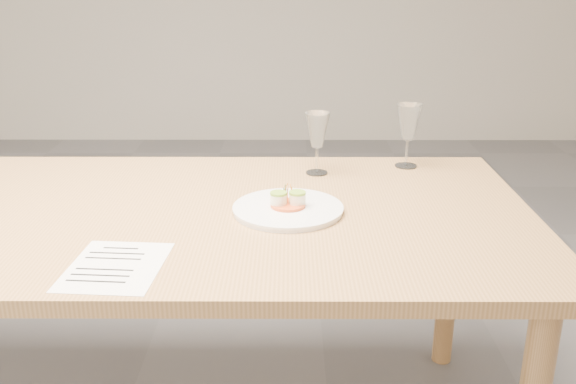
{
  "coord_description": "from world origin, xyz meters",
  "views": [
    {
      "loc": [
        0.54,
        -1.63,
        1.39
      ],
      "look_at": [
        0.53,
        0.0,
        0.8
      ],
      "focal_mm": 40.0,
      "sensor_mm": 36.0,
      "label": 1
    }
  ],
  "objects_px": {
    "wine_glass_1": "(317,131)",
    "wine_glass_2": "(409,123)",
    "dining_table": "(95,232)",
    "recipe_sheet": "(115,266)",
    "dinner_plate": "(288,208)"
  },
  "relations": [
    {
      "from": "dining_table",
      "to": "recipe_sheet",
      "type": "bearing_deg",
      "value": -66.28
    },
    {
      "from": "dining_table",
      "to": "wine_glass_2",
      "type": "bearing_deg",
      "value": 23.18
    },
    {
      "from": "dinner_plate",
      "to": "recipe_sheet",
      "type": "height_order",
      "value": "dinner_plate"
    },
    {
      "from": "dinner_plate",
      "to": "wine_glass_2",
      "type": "height_order",
      "value": "wine_glass_2"
    },
    {
      "from": "dinner_plate",
      "to": "wine_glass_1",
      "type": "bearing_deg",
      "value": 75.0
    },
    {
      "from": "dining_table",
      "to": "wine_glass_1",
      "type": "xyz_separation_m",
      "value": [
        0.62,
        0.32,
        0.21
      ]
    },
    {
      "from": "recipe_sheet",
      "to": "wine_glass_1",
      "type": "relative_size",
      "value": 1.39
    },
    {
      "from": "wine_glass_2",
      "to": "wine_glass_1",
      "type": "bearing_deg",
      "value": -165.9
    },
    {
      "from": "recipe_sheet",
      "to": "wine_glass_2",
      "type": "relative_size",
      "value": 1.31
    },
    {
      "from": "recipe_sheet",
      "to": "dining_table",
      "type": "bearing_deg",
      "value": 117.83
    },
    {
      "from": "dinner_plate",
      "to": "wine_glass_1",
      "type": "height_order",
      "value": "wine_glass_1"
    },
    {
      "from": "wine_glass_1",
      "to": "wine_glass_2",
      "type": "height_order",
      "value": "wine_glass_2"
    },
    {
      "from": "dining_table",
      "to": "dinner_plate",
      "type": "xyz_separation_m",
      "value": [
        0.53,
        -0.02,
        0.08
      ]
    },
    {
      "from": "dining_table",
      "to": "wine_glass_1",
      "type": "bearing_deg",
      "value": 27.14
    },
    {
      "from": "dining_table",
      "to": "wine_glass_1",
      "type": "distance_m",
      "value": 0.73
    }
  ]
}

